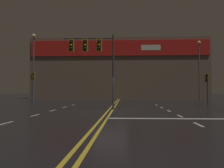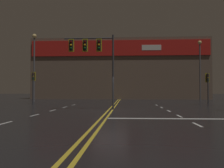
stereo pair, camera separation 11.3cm
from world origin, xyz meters
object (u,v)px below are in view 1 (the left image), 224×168
Objects in this scene: streetlight_near_right at (34,58)px; traffic_signal_corner_northwest at (33,80)px; traffic_signal_corner_northeast at (207,81)px; streetlight_far_left at (199,62)px; traffic_signal_median at (92,51)px.

traffic_signal_corner_northwest is at bearing -70.01° from streetlight_near_right.
streetlight_far_left is at bearing 77.72° from traffic_signal_corner_northeast.
traffic_signal_corner_northwest reaches higher than traffic_signal_corner_northeast.
streetlight_far_left is (21.35, 11.04, 3.18)m from traffic_signal_corner_northwest.
streetlight_near_right is (-1.81, 4.99, 3.15)m from traffic_signal_corner_northwest.
streetlight_far_left is (13.68, 19.07, 1.27)m from traffic_signal_median.
traffic_signal_median is 11.26m from traffic_signal_corner_northwest.
traffic_signal_corner_northwest is (-18.96, -0.05, 0.16)m from traffic_signal_corner_northeast.
streetlight_near_right is at bearing 109.99° from traffic_signal_corner_northwest.
streetlight_far_left reaches higher than traffic_signal_corner_northwest.
traffic_signal_corner_northeast is at bearing 35.59° from traffic_signal_median.
traffic_signal_corner_northeast is at bearing -13.36° from streetlight_near_right.
streetlight_far_left is at bearing 54.35° from traffic_signal_median.
traffic_signal_corner_northwest is at bearing 133.73° from traffic_signal_median.
streetlight_near_right is at bearing 126.11° from traffic_signal_median.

